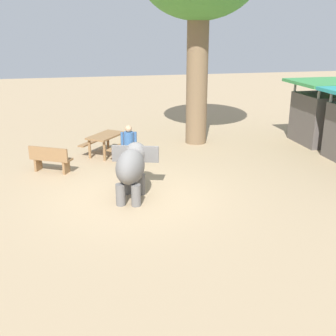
% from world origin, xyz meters
% --- Properties ---
extents(ground_plane, '(60.00, 60.00, 0.00)m').
position_xyz_m(ground_plane, '(0.00, 0.00, 0.00)').
color(ground_plane, tan).
extents(elephant, '(2.04, 1.50, 1.41)m').
position_xyz_m(elephant, '(0.05, -0.09, 0.90)').
color(elephant, slate).
rests_on(elephant, ground_plane).
extents(person_handler, '(0.32, 0.51, 1.62)m').
position_xyz_m(person_handler, '(-1.87, 0.08, 0.95)').
color(person_handler, '#3F3833').
rests_on(person_handler, ground_plane).
extents(wooden_bench, '(1.03, 1.42, 0.88)m').
position_xyz_m(wooden_bench, '(-2.58, -2.42, 0.47)').
color(wooden_bench, olive).
rests_on(wooden_bench, ground_plane).
extents(picnic_table_near, '(2.09, 2.09, 0.78)m').
position_xyz_m(picnic_table_near, '(-4.15, -0.49, 0.59)').
color(picnic_table_near, olive).
rests_on(picnic_table_near, ground_plane).
extents(market_stall_green, '(2.50, 2.50, 2.52)m').
position_xyz_m(market_stall_green, '(-4.04, 8.23, 1.14)').
color(market_stall_green, '#59514C').
rests_on(market_stall_green, ground_plane).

